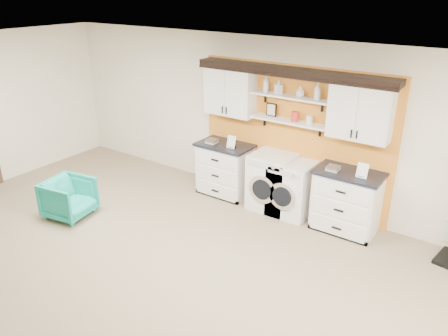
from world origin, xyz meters
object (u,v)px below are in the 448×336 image
Objects in this scene: washer at (272,181)px; dryer at (292,188)px; base_cabinet_right at (346,201)px; armchair at (69,198)px; base_cabinet_left at (225,169)px.

dryer is (0.37, 0.00, -0.02)m from washer.
base_cabinet_right reaches higher than washer.
base_cabinet_left is at bearing -46.81° from armchair.
washer is at bearing -179.85° from base_cabinet_right.
base_cabinet_right is at bearing 0.15° from washer.
dryer is 1.30× the size of armchair.
washer is 1.37× the size of armchair.
base_cabinet_right is 1.04× the size of washer.
base_cabinet_right is 0.92m from dryer.
washer is at bearing -60.13° from armchair.
dryer is at bearing -0.14° from base_cabinet_left.
washer is at bearing -0.20° from base_cabinet_left.
dryer is 3.66m from armchair.
base_cabinet_left is 1.34m from dryer.
washer reaches higher than armchair.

